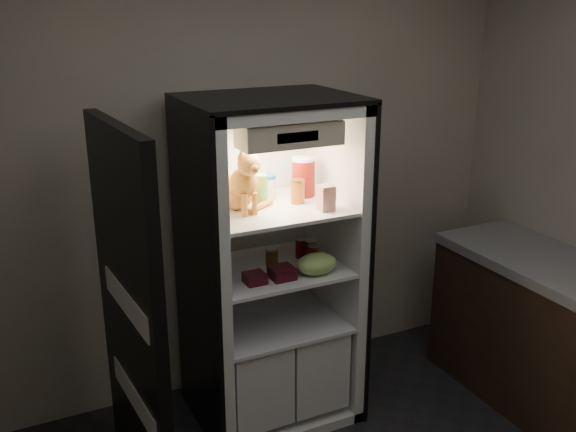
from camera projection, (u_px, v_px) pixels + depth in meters
name	position (u px, v px, depth m)	size (l,w,h in m)	color
room_shell	(431.00, 219.00, 2.21)	(3.60, 3.60, 3.60)	white
refrigerator	(269.00, 286.00, 3.65)	(0.90, 0.72, 1.88)	white
fridge_door	(132.00, 323.00, 2.98)	(0.12, 0.87, 1.85)	black
tabby_cat	(240.00, 186.00, 3.33)	(0.31, 0.35, 0.36)	#C26C18
parmesan_shaker	(262.00, 190.00, 3.44)	(0.07, 0.07, 0.17)	green
mayo_tub	(267.00, 187.00, 3.55)	(0.10, 0.10, 0.14)	white
salsa_jar	(298.00, 191.00, 3.48)	(0.08, 0.08, 0.13)	maroon
pepper_jar	(303.00, 177.00, 3.60)	(0.13, 0.13, 0.22)	maroon
cream_carton	(326.00, 198.00, 3.36)	(0.08, 0.08, 0.13)	silver
soda_can_a	(301.00, 248.00, 3.66)	(0.06, 0.06, 0.11)	black
soda_can_b	(311.00, 250.00, 3.61)	(0.07, 0.07, 0.13)	black
soda_can_c	(313.00, 255.00, 3.56)	(0.06, 0.06, 0.11)	black
condiment_jar	(272.00, 256.00, 3.57)	(0.07, 0.07, 0.10)	brown
grape_bag	(317.00, 264.00, 3.44)	(0.23, 0.17, 0.11)	#84B655
berry_box_left	(255.00, 278.00, 3.34)	(0.11, 0.11, 0.05)	#4B0C15
berry_box_right	(282.00, 273.00, 3.39)	(0.12, 0.12, 0.06)	#4B0C15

